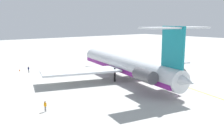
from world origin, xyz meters
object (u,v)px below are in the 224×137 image
object	(u,v)px
main_jetliner	(127,65)
ground_crew_near_tail	(28,69)
safety_cone_nose	(122,61)
ground_crew_near_nose	(45,105)
safety_cone_wingtip	(19,70)

from	to	relation	value
main_jetliner	ground_crew_near_tail	size ratio (longest dim) A/B	25.93
ground_crew_near_tail	safety_cone_nose	size ratio (longest dim) A/B	3.17
main_jetliner	safety_cone_nose	bearing A→B (deg)	-26.40
ground_crew_near_nose	ground_crew_near_tail	distance (m)	33.27
main_jetliner	ground_crew_near_tail	xyz separation A→B (m)	(24.09, 15.28, -2.52)
ground_crew_near_tail	safety_cone_wingtip	bearing A→B (deg)	13.63
safety_cone_wingtip	main_jetliner	bearing A→B (deg)	-149.18
main_jetliner	ground_crew_near_tail	bearing A→B (deg)	44.59
ground_crew_near_nose	safety_cone_wingtip	world-z (taller)	ground_crew_near_nose
ground_crew_near_nose	safety_cone_wingtip	size ratio (longest dim) A/B	3.17
safety_cone_nose	ground_crew_near_nose	bearing A→B (deg)	124.99
ground_crew_near_nose	safety_cone_nose	xyz separation A→B (m)	(29.39, -41.99, -0.83)
main_jetliner	ground_crew_near_nose	size ratio (longest dim) A/B	25.99
main_jetliner	safety_cone_nose	distance (m)	27.83
safety_cone_nose	ground_crew_near_tail	bearing A→B (deg)	85.59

